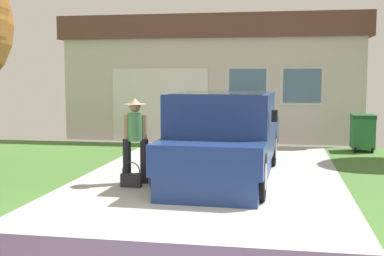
% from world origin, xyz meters
% --- Properties ---
extents(pickup_truck, '(2.05, 5.40, 1.72)m').
position_xyz_m(pickup_truck, '(0.29, 3.98, 0.78)').
color(pickup_truck, navy).
rests_on(pickup_truck, ground).
extents(person_with_hat, '(0.48, 0.42, 1.62)m').
position_xyz_m(person_with_hat, '(-1.33, 3.33, 0.89)').
color(person_with_hat, black).
rests_on(person_with_hat, ground).
extents(handbag, '(0.38, 0.14, 0.47)m').
position_xyz_m(handbag, '(-1.32, 2.98, 0.15)').
color(handbag, '#232328').
rests_on(handbag, ground).
extents(house_with_garage, '(9.62, 5.73, 3.92)m').
position_xyz_m(house_with_garage, '(-0.82, 12.21, 1.98)').
color(house_with_garage, beige).
rests_on(house_with_garage, ground).
extents(wheeled_trash_bin, '(0.60, 0.72, 1.00)m').
position_xyz_m(wheeled_trash_bin, '(3.57, 8.36, 0.55)').
color(wheeled_trash_bin, '#286B38').
rests_on(wheeled_trash_bin, ground).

